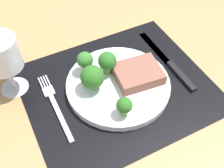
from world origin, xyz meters
TOP-DOWN VIEW (x-y plane):
  - ground_plane at (0.00, 0.00)cm, footprint 140.00×110.00cm
  - placemat at (0.00, 0.00)cm, footprint 41.28×34.87cm
  - plate at (0.00, 0.00)cm, footprint 23.49×23.49cm
  - steak at (4.65, -0.62)cm, footprint 10.90×9.33cm
  - broccoli_front_edge at (-5.03, 6.52)cm, footprint 3.72×3.72cm
  - broccoli_center at (-5.64, 1.21)cm, footprint 5.15×5.15cm
  - broccoli_back_left at (-0.72, 3.97)cm, footprint 4.17×4.17cm
  - broccoli_near_fork at (-2.85, -7.91)cm, footprint 3.30×3.30cm
  - fork at (-14.59, 1.42)cm, footprint 2.40×19.20cm
  - knife at (14.72, 0.53)cm, footprint 1.80×23.00cm
  - wine_glass at (-21.08, 10.75)cm, footprint 7.62×7.62cm

SIDE VIEW (x-z plane):
  - ground_plane at x=0.00cm, z-range -3.00..0.00cm
  - placemat at x=0.00cm, z-range 0.00..0.30cm
  - fork at x=-14.59cm, z-range 0.30..0.80cm
  - knife at x=14.72cm, z-range 0.20..1.00cm
  - plate at x=0.00cm, z-range 0.30..1.90cm
  - steak at x=4.65cm, z-range 1.90..4.46cm
  - broccoli_near_fork at x=-2.85cm, z-range 2.32..6.85cm
  - broccoli_front_edge at x=-5.03cm, z-range 2.58..8.07cm
  - broccoli_back_left at x=-0.72cm, z-range 2.47..8.24cm
  - broccoli_center at x=-5.64cm, z-range 2.34..8.45cm
  - wine_glass at x=-21.08cm, z-range 2.81..17.10cm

